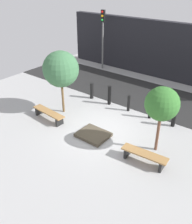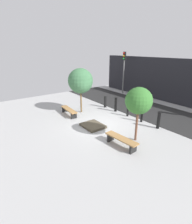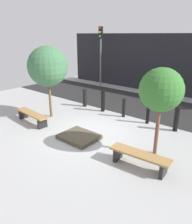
{
  "view_description": "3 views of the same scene",
  "coord_description": "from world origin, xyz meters",
  "px_view_note": "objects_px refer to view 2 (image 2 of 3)",
  "views": [
    {
      "loc": [
        5.65,
        -7.74,
        6.31
      ],
      "look_at": [
        0.03,
        -0.48,
        1.16
      ],
      "focal_mm": 40.0,
      "sensor_mm": 36.0,
      "label": 1
    },
    {
      "loc": [
        7.75,
        -6.17,
        4.43
      ],
      "look_at": [
        0.25,
        -0.6,
        1.01
      ],
      "focal_mm": 28.0,
      "sensor_mm": 36.0,
      "label": 2
    },
    {
      "loc": [
        5.11,
        -5.77,
        3.62
      ],
      "look_at": [
        0.29,
        -0.03,
        0.93
      ],
      "focal_mm": 35.0,
      "sensor_mm": 36.0,
      "label": 3
    }
  ],
  "objects_px": {
    "planter_bed": "(93,126)",
    "traffic_light_west": "(124,65)",
    "bench_left": "(69,111)",
    "bollard_left": "(116,105)",
    "bollard_center": "(128,110)",
    "tree_behind_left_bench": "(80,81)",
    "bollard_far_left": "(105,102)",
    "tree_behind_right_bench": "(139,101)",
    "bollard_right": "(142,115)",
    "bollard_far_right": "(159,120)",
    "bench_right": "(121,140)"
  },
  "relations": [
    {
      "from": "traffic_light_west",
      "to": "bollard_left",
      "type": "bearing_deg",
      "value": -49.8
    },
    {
      "from": "bollard_right",
      "to": "bollard_far_left",
      "type": "bearing_deg",
      "value": 180.0
    },
    {
      "from": "bollard_right",
      "to": "traffic_light_west",
      "type": "distance_m",
      "value": 7.99
    },
    {
      "from": "bollard_far_left",
      "to": "bollard_right",
      "type": "relative_size",
      "value": 0.96
    },
    {
      "from": "planter_bed",
      "to": "tree_behind_right_bench",
      "type": "xyz_separation_m",
      "value": [
        2.59,
        0.82,
        2.01
      ]
    },
    {
      "from": "tree_behind_left_bench",
      "to": "bollard_center",
      "type": "xyz_separation_m",
      "value": [
        2.59,
        2.12,
        -1.86
      ]
    },
    {
      "from": "tree_behind_right_bench",
      "to": "traffic_light_west",
      "type": "distance_m",
      "value": 10.07
    },
    {
      "from": "tree_behind_left_bench",
      "to": "tree_behind_right_bench",
      "type": "xyz_separation_m",
      "value": [
        5.19,
        0.0,
        -0.21
      ]
    },
    {
      "from": "bollard_far_right",
      "to": "bollard_left",
      "type": "bearing_deg",
      "value": 180.0
    },
    {
      "from": "bollard_center",
      "to": "bollard_far_right",
      "type": "bearing_deg",
      "value": 0.0
    },
    {
      "from": "bollard_center",
      "to": "planter_bed",
      "type": "bearing_deg",
      "value": -90.0
    },
    {
      "from": "bench_left",
      "to": "bollard_far_right",
      "type": "xyz_separation_m",
      "value": [
        5.02,
        3.14,
        0.18
      ]
    },
    {
      "from": "planter_bed",
      "to": "bollard_center",
      "type": "bearing_deg",
      "value": 90.0
    },
    {
      "from": "bench_left",
      "to": "bollard_left",
      "type": "distance_m",
      "value": 3.44
    },
    {
      "from": "bench_left",
      "to": "bollard_right",
      "type": "bearing_deg",
      "value": 43.87
    },
    {
      "from": "tree_behind_left_bench",
      "to": "bollard_far_left",
      "type": "relative_size",
      "value": 3.41
    },
    {
      "from": "tree_behind_left_bench",
      "to": "bollard_left",
      "type": "xyz_separation_m",
      "value": [
        1.38,
        2.12,
        -1.77
      ]
    },
    {
      "from": "bench_right",
      "to": "bollard_center",
      "type": "bearing_deg",
      "value": 125.2
    },
    {
      "from": "tree_behind_right_bench",
      "to": "bench_left",
      "type": "bearing_deg",
      "value": -168.91
    },
    {
      "from": "bollard_left",
      "to": "bollard_right",
      "type": "relative_size",
      "value": 1.1
    },
    {
      "from": "bench_left",
      "to": "bollard_far_right",
      "type": "bearing_deg",
      "value": 36.37
    },
    {
      "from": "bench_right",
      "to": "tree_behind_right_bench",
      "type": "bearing_deg",
      "value": 85.64
    },
    {
      "from": "bollard_far_left",
      "to": "bollard_center",
      "type": "height_order",
      "value": "bollard_far_left"
    },
    {
      "from": "bench_right",
      "to": "bollard_far_right",
      "type": "xyz_separation_m",
      "value": [
        -0.17,
        3.14,
        0.19
      ]
    },
    {
      "from": "bollard_far_left",
      "to": "bollard_left",
      "type": "height_order",
      "value": "bollard_left"
    },
    {
      "from": "planter_bed",
      "to": "bench_left",
      "type": "bearing_deg",
      "value": -175.59
    },
    {
      "from": "bollard_left",
      "to": "bollard_center",
      "type": "distance_m",
      "value": 1.22
    },
    {
      "from": "planter_bed",
      "to": "bollard_far_left",
      "type": "distance_m",
      "value": 3.83
    },
    {
      "from": "bollard_center",
      "to": "traffic_light_west",
      "type": "xyz_separation_m",
      "value": [
        -4.98,
        4.46,
        2.39
      ]
    },
    {
      "from": "bench_right",
      "to": "planter_bed",
      "type": "relative_size",
      "value": 1.34
    },
    {
      "from": "bollard_far_left",
      "to": "bollard_center",
      "type": "relative_size",
      "value": 1.07
    },
    {
      "from": "bollard_far_right",
      "to": "traffic_light_west",
      "type": "distance_m",
      "value": 8.95
    },
    {
      "from": "tree_behind_left_bench",
      "to": "bollard_right",
      "type": "relative_size",
      "value": 3.28
    },
    {
      "from": "bench_right",
      "to": "bollard_right",
      "type": "relative_size",
      "value": 1.86
    },
    {
      "from": "tree_behind_right_bench",
      "to": "traffic_light_west",
      "type": "xyz_separation_m",
      "value": [
        -7.58,
        6.58,
        0.74
      ]
    },
    {
      "from": "bollard_right",
      "to": "planter_bed",
      "type": "bearing_deg",
      "value": -112.45
    },
    {
      "from": "bollard_left",
      "to": "bench_left",
      "type": "bearing_deg",
      "value": -113.72
    },
    {
      "from": "bench_left",
      "to": "bollard_left",
      "type": "xyz_separation_m",
      "value": [
        1.38,
        3.14,
        0.2
      ]
    },
    {
      "from": "bollard_left",
      "to": "traffic_light_west",
      "type": "xyz_separation_m",
      "value": [
        -3.77,
        4.46,
        2.29
      ]
    },
    {
      "from": "bench_right",
      "to": "bollard_far_left",
      "type": "bearing_deg",
      "value": 143.63
    },
    {
      "from": "bench_right",
      "to": "tree_behind_left_bench",
      "type": "height_order",
      "value": "tree_behind_left_bench"
    },
    {
      "from": "bench_left",
      "to": "bench_right",
      "type": "bearing_deg",
      "value": 4.36
    },
    {
      "from": "bollard_center",
      "to": "bollard_right",
      "type": "distance_m",
      "value": 1.22
    },
    {
      "from": "bollard_far_right",
      "to": "traffic_light_west",
      "type": "relative_size",
      "value": 0.25
    },
    {
      "from": "bench_left",
      "to": "bollard_left",
      "type": "bearing_deg",
      "value": 70.64
    },
    {
      "from": "bollard_center",
      "to": "bollard_right",
      "type": "bearing_deg",
      "value": 0.0
    },
    {
      "from": "bench_left",
      "to": "bollard_far_left",
      "type": "bearing_deg",
      "value": 91.36
    },
    {
      "from": "planter_bed",
      "to": "traffic_light_west",
      "type": "bearing_deg",
      "value": 123.96
    },
    {
      "from": "bollard_far_left",
      "to": "bollard_left",
      "type": "distance_m",
      "value": 1.22
    },
    {
      "from": "bollard_center",
      "to": "bench_right",
      "type": "bearing_deg",
      "value": -50.44
    }
  ]
}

